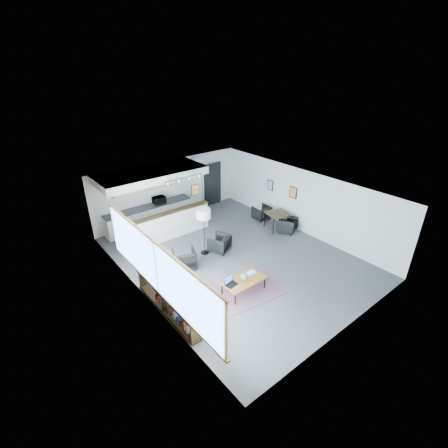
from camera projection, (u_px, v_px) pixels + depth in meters
room at (235, 225)px, 11.16m from camera, size 7.02×9.02×2.62m
window at (157, 269)px, 8.54m from camera, size 0.10×5.95×1.66m
console at (168, 303)px, 9.03m from camera, size 0.35×3.00×0.80m
kitchenette at (153, 199)px, 13.05m from camera, size 4.20×1.96×2.60m
doorway at (212, 184)px, 15.63m from camera, size 1.10×0.12×2.15m
track_light at (184, 179)px, 11.82m from camera, size 1.60×0.07×0.15m
wall_art_lower at (293, 192)px, 13.26m from camera, size 0.03×0.38×0.48m
wall_art_upper at (270, 185)px, 14.19m from camera, size 0.03×0.34×0.44m
kilim_rug at (243, 291)px, 10.02m from camera, size 2.45×1.83×0.01m
coffee_table at (244, 281)px, 9.84m from camera, size 1.33×0.73×0.43m
laptop at (230, 282)px, 9.61m from camera, size 0.39×0.34×0.25m
ceramic_pot at (244, 277)px, 9.76m from camera, size 0.24×0.24×0.24m
book_stack at (252, 273)px, 10.09m from camera, size 0.29×0.25×0.08m
coaster at (251, 283)px, 9.66m from camera, size 0.13×0.13×0.01m
armchair_left at (184, 258)px, 10.99m from camera, size 0.94×0.91×0.76m
armchair_right at (219, 243)px, 11.98m from camera, size 0.89×0.87×0.71m
floor_lamp at (204, 215)px, 11.32m from camera, size 0.57×0.57×1.77m
dining_table at (277, 215)px, 13.45m from camera, size 1.06×1.06×0.72m
dining_chair_near at (288, 225)px, 13.37m from camera, size 0.74×0.72×0.59m
dining_chair_far at (261, 213)px, 14.45m from camera, size 0.60×0.57×0.59m
microwave at (159, 199)px, 13.76m from camera, size 0.52×0.29×0.35m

